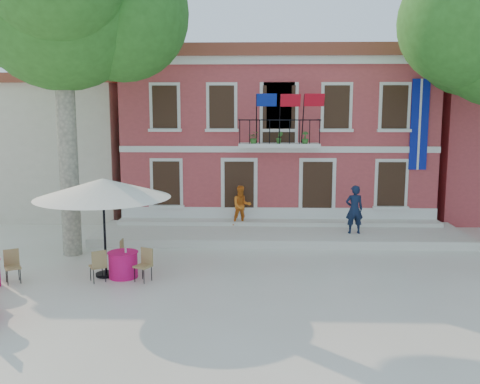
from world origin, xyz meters
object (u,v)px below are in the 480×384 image
object	(u,v)px
pedestrian_navy	(354,209)
pedestrian_orange	(242,206)
plane_tree_west	(61,3)
patio_umbrella	(103,189)
cafe_table_1	(123,263)

from	to	relation	value
pedestrian_navy	pedestrian_orange	distance (m)	4.42
plane_tree_west	patio_umbrella	bearing A→B (deg)	-52.24
plane_tree_west	pedestrian_navy	size ratio (longest dim) A/B	6.14
patio_umbrella	pedestrian_orange	world-z (taller)	patio_umbrella
pedestrian_navy	cafe_table_1	xyz separation A→B (m)	(-7.58, -4.64, -0.78)
pedestrian_orange	plane_tree_west	bearing A→B (deg)	-162.42
patio_umbrella	plane_tree_west	bearing A→B (deg)	127.76
pedestrian_navy	pedestrian_orange	world-z (taller)	pedestrian_navy
plane_tree_west	pedestrian_navy	world-z (taller)	plane_tree_west
patio_umbrella	cafe_table_1	distance (m)	2.28
plane_tree_west	patio_umbrella	distance (m)	6.36
plane_tree_west	pedestrian_orange	bearing A→B (deg)	30.65
patio_umbrella	pedestrian_navy	xyz separation A→B (m)	(8.13, 4.49, -1.42)
pedestrian_orange	cafe_table_1	xyz separation A→B (m)	(-3.33, -5.86, -0.68)
patio_umbrella	cafe_table_1	world-z (taller)	patio_umbrella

